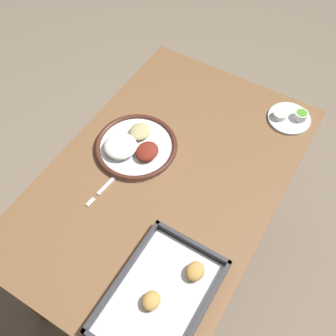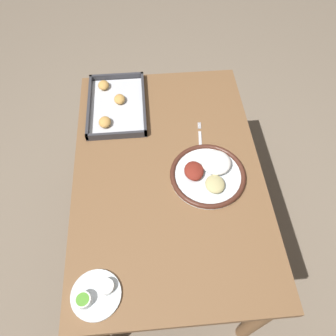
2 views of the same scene
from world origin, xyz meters
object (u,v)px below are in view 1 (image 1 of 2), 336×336
object	(u,v)px
saucer_plate	(290,117)
baking_tray	(162,299)
fork	(109,183)
dinner_plate	(135,146)

from	to	relation	value
saucer_plate	baking_tray	bearing A→B (deg)	-4.03
fork	saucer_plate	distance (m)	0.72
saucer_plate	baking_tray	world-z (taller)	baking_tray
fork	baking_tray	size ratio (longest dim) A/B	0.52
dinner_plate	baking_tray	bearing A→B (deg)	42.00
dinner_plate	saucer_plate	bearing A→B (deg)	134.66
dinner_plate	fork	bearing A→B (deg)	2.80
dinner_plate	baking_tray	world-z (taller)	dinner_plate
dinner_plate	fork	world-z (taller)	dinner_plate
fork	baking_tray	world-z (taller)	baking_tray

